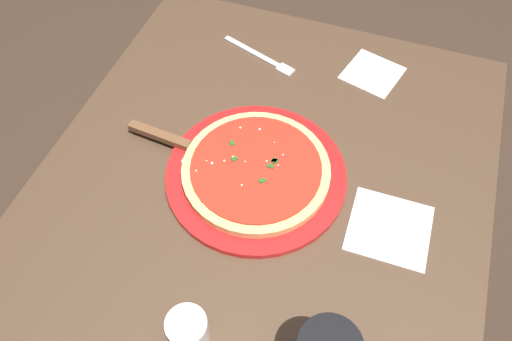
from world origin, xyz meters
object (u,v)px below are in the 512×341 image
napkin_loose_left (372,73)px  fork (262,57)px  pizza (256,170)px  cup_small_sauce (188,329)px  napkin_folded_right (389,228)px  serving_plate (256,175)px  pizza_server (178,143)px

napkin_loose_left → fork: 0.24m
pizza → cup_small_sauce: 0.31m
pizza → cup_small_sauce: size_ratio=4.36×
napkin_folded_right → napkin_loose_left: same height
serving_plate → napkin_loose_left: (-0.34, 0.15, -0.01)m
pizza → napkin_loose_left: pizza is taller
napkin_folded_right → fork: fork is taller
serving_plate → pizza_server: pizza_server is taller
pizza_server → fork: 0.30m
pizza → fork: size_ratio=1.48×
serving_plate → napkin_folded_right: (0.03, 0.25, -0.01)m
cup_small_sauce → fork: (-0.61, -0.09, -0.02)m
pizza → napkin_folded_right: size_ratio=1.97×
napkin_loose_left → fork: bearing=-82.1°
serving_plate → pizza: pizza is taller
napkin_folded_right → pizza_server: bearing=-95.4°
serving_plate → fork: bearing=-163.1°
napkin_folded_right → serving_plate: bearing=-95.8°
napkin_folded_right → pizza: bearing=-95.8°
pizza_server → napkin_folded_right: (0.04, 0.41, -0.02)m
pizza → serving_plate: bearing=53.2°
pizza_server → fork: bearing=166.9°
cup_small_sauce → pizza_server: bearing=-153.1°
cup_small_sauce → napkin_loose_left: bearing=167.4°
napkin_loose_left → fork: (0.03, -0.24, 0.00)m
pizza_server → cup_small_sauce: bearing=26.9°
pizza → napkin_loose_left: 0.37m
napkin_folded_right → fork: bearing=-133.9°
pizza_server → napkin_folded_right: bearing=84.6°
napkin_folded_right → fork: 0.48m
cup_small_sauce → napkin_loose_left: size_ratio=0.56×
pizza_server → cup_small_sauce: (0.32, 0.16, 0.01)m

